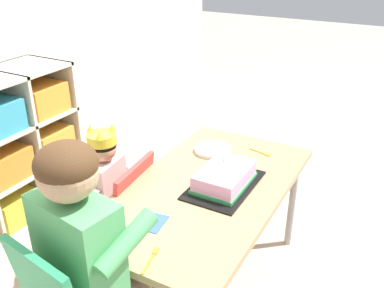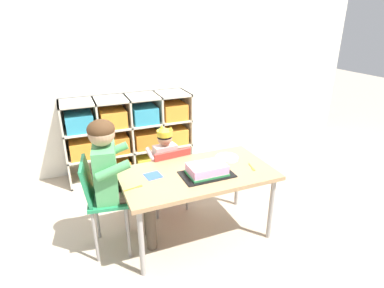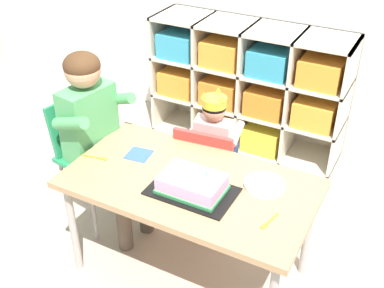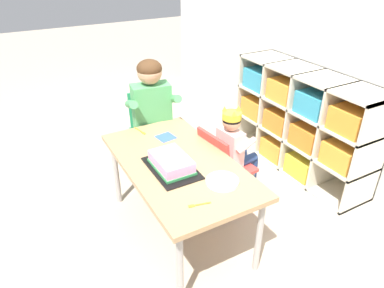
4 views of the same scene
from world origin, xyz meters
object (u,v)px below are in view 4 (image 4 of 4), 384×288
Objects in this scene: classroom_chair_adult_side at (152,128)px; birthday_cake_on_tray at (171,164)px; classroom_chair_blue at (222,163)px; fork_beside_plate_stack at (141,131)px; child_with_crown at (235,145)px; activity_table at (178,169)px; paper_plate_stack at (222,181)px; adult_helper_seated at (154,112)px; fork_by_napkin at (198,205)px.

classroom_chair_adult_side is 0.83m from birthday_cake_on_tray.
classroom_chair_blue is 0.67m from fork_beside_plate_stack.
classroom_chair_adult_side is (-0.63, -0.41, -0.04)m from child_with_crown.
activity_table is at bearing -90.40° from classroom_chair_adult_side.
paper_plate_stack is 1.37× the size of fork_beside_plate_stack.
fork_by_napkin is at bearing -91.87° from adult_helper_seated.
birthday_cake_on_tray is at bearing -145.42° from paper_plate_stack.
classroom_chair_blue is 0.17m from child_with_crown.
classroom_chair_adult_side is 3.97× the size of paper_plate_stack.
classroom_chair_blue is 3.41× the size of paper_plate_stack.
activity_table is at bearing 96.18° from child_with_crown.
birthday_cake_on_tray is at bearing 98.26° from fork_by_napkin.
fork_by_napkin is at bearing 125.26° from child_with_crown.
birthday_cake_on_tray reaches higher than paper_plate_stack.
adult_helper_seated is at bearing 91.84° from fork_by_napkin.
classroom_chair_adult_side is 1.93× the size of birthday_cake_on_tray.
classroom_chair_adult_side reaches higher than fork_beside_plate_stack.
fork_beside_plate_stack is (0.10, -0.16, -0.08)m from adult_helper_seated.
child_with_crown is 0.85m from fork_by_napkin.
activity_table is 0.12m from birthday_cake_on_tray.
activity_table is 9.42× the size of fork_by_napkin.
fork_by_napkin is (1.07, -0.21, -0.08)m from adult_helper_seated.
activity_table is at bearing -159.42° from paper_plate_stack.
classroom_chair_blue is 0.80× the size of child_with_crown.
classroom_chair_adult_side is at bearing 166.08° from birthday_cake_on_tray.
birthday_cake_on_tray reaches higher than activity_table.
activity_table is 1.55× the size of classroom_chair_adult_side.
child_with_crown is 0.75m from classroom_chair_adult_side.
activity_table is at bearing 174.45° from fork_beside_plate_stack.
activity_table is 1.44× the size of child_with_crown.
classroom_chair_adult_side reaches higher than birthday_cake_on_tray.
classroom_chair_blue is 0.78m from fork_by_napkin.
child_with_crown reaches higher than paper_plate_stack.
child_with_crown is 1.07× the size of classroom_chair_adult_side.
birthday_cake_on_tray is 0.35m from paper_plate_stack.
fork_beside_plate_stack is (0.22, -0.18, 0.11)m from classroom_chair_adult_side.
birthday_cake_on_tray is at bearing -54.67° from activity_table.
activity_table is 0.65m from adult_helper_seated.
adult_helper_seated is at bearing 25.31° from classroom_chair_blue.
paper_plate_stack is at bearing 131.78° from child_with_crown.
child_with_crown reaches higher than birthday_cake_on_tray.
child_with_crown reaches higher than fork_beside_plate_stack.
classroom_chair_blue is 0.86× the size of classroom_chair_adult_side.
child_with_crown reaches higher than classroom_chair_adult_side.
classroom_chair_adult_side is 1.09m from paper_plate_stack.
classroom_chair_adult_side is 5.44× the size of fork_beside_plate_stack.
fork_beside_plate_stack is at bearing -137.49° from adult_helper_seated.
birthday_cake_on_tray is (0.15, -0.49, 0.24)m from classroom_chair_blue.
child_with_crown is at bearing -90.52° from classroom_chair_blue.
birthday_cake_on_tray is 0.57m from fork_beside_plate_stack.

